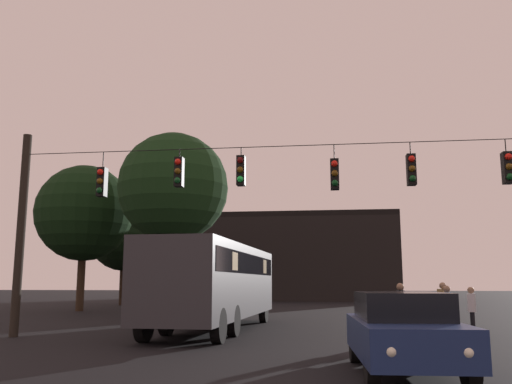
{
  "coord_description": "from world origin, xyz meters",
  "views": [
    {
      "loc": [
        1.02,
        -4.09,
        1.72
      ],
      "look_at": [
        -1.75,
        17.22,
        5.32
      ],
      "focal_mm": 37.78,
      "sensor_mm": 36.0,
      "label": 1
    }
  ],
  "objects_px": {
    "car_near_right": "(403,331)",
    "tree_left_silhouette": "(173,188)",
    "pedestrian_near_bus": "(444,304)",
    "tree_behind_building": "(125,236)",
    "tree_right_far": "(84,213)",
    "pedestrian_crossing_left": "(448,309)",
    "city_bus": "(217,278)",
    "pedestrian_crossing_center": "(472,309)",
    "pedestrian_crossing_right": "(401,308)"
  },
  "relations": [
    {
      "from": "tree_left_silhouette",
      "to": "tree_right_far",
      "type": "relative_size",
      "value": 1.11
    },
    {
      "from": "pedestrian_crossing_center",
      "to": "tree_right_far",
      "type": "height_order",
      "value": "tree_right_far"
    },
    {
      "from": "city_bus",
      "to": "car_near_right",
      "type": "height_order",
      "value": "city_bus"
    },
    {
      "from": "pedestrian_crossing_right",
      "to": "tree_behind_building",
      "type": "distance_m",
      "value": 28.83
    },
    {
      "from": "pedestrian_crossing_center",
      "to": "tree_right_far",
      "type": "bearing_deg",
      "value": 146.28
    },
    {
      "from": "tree_left_silhouette",
      "to": "tree_right_far",
      "type": "bearing_deg",
      "value": 155.46
    },
    {
      "from": "pedestrian_crossing_left",
      "to": "pedestrian_crossing_center",
      "type": "relative_size",
      "value": 1.03
    },
    {
      "from": "city_bus",
      "to": "pedestrian_crossing_center",
      "type": "xyz_separation_m",
      "value": [
        8.6,
        -1.21,
        -0.99
      ]
    },
    {
      "from": "car_near_right",
      "to": "pedestrian_near_bus",
      "type": "distance_m",
      "value": 9.13
    },
    {
      "from": "pedestrian_crossing_left",
      "to": "pedestrian_near_bus",
      "type": "distance_m",
      "value": 2.21
    },
    {
      "from": "tree_left_silhouette",
      "to": "tree_behind_building",
      "type": "relative_size",
      "value": 1.24
    },
    {
      "from": "pedestrian_crossing_right",
      "to": "tree_left_silhouette",
      "type": "xyz_separation_m",
      "value": [
        -10.48,
        11.31,
        5.88
      ]
    },
    {
      "from": "car_near_right",
      "to": "tree_behind_building",
      "type": "bearing_deg",
      "value": 120.29
    },
    {
      "from": "car_near_right",
      "to": "tree_left_silhouette",
      "type": "distance_m",
      "value": 20.81
    },
    {
      "from": "tree_left_silhouette",
      "to": "tree_behind_building",
      "type": "bearing_deg",
      "value": 122.02
    },
    {
      "from": "car_near_right",
      "to": "tree_left_silhouette",
      "type": "xyz_separation_m",
      "value": [
        -9.7,
        17.4,
        6.04
      ]
    },
    {
      "from": "city_bus",
      "to": "tree_left_silhouette",
      "type": "relative_size",
      "value": 1.12
    },
    {
      "from": "city_bus",
      "to": "pedestrian_crossing_center",
      "type": "distance_m",
      "value": 8.74
    },
    {
      "from": "pedestrian_crossing_left",
      "to": "pedestrian_crossing_right",
      "type": "height_order",
      "value": "pedestrian_crossing_right"
    },
    {
      "from": "car_near_right",
      "to": "tree_behind_building",
      "type": "xyz_separation_m",
      "value": [
        -16.71,
        28.61,
        4.43
      ]
    },
    {
      "from": "pedestrian_crossing_center",
      "to": "pedestrian_near_bus",
      "type": "relative_size",
      "value": 0.92
    },
    {
      "from": "pedestrian_crossing_left",
      "to": "pedestrian_crossing_center",
      "type": "bearing_deg",
      "value": 42.83
    },
    {
      "from": "tree_behind_building",
      "to": "pedestrian_crossing_right",
      "type": "bearing_deg",
      "value": -52.17
    },
    {
      "from": "pedestrian_crossing_right",
      "to": "car_near_right",
      "type": "bearing_deg",
      "value": -97.24
    },
    {
      "from": "car_near_right",
      "to": "city_bus",
      "type": "bearing_deg",
      "value": 122.09
    },
    {
      "from": "car_near_right",
      "to": "tree_behind_building",
      "type": "distance_m",
      "value": 33.43
    },
    {
      "from": "pedestrian_near_bus",
      "to": "tree_left_silhouette",
      "type": "distance_m",
      "value": 16.11
    },
    {
      "from": "pedestrian_crossing_right",
      "to": "pedestrian_crossing_center",
      "type": "bearing_deg",
      "value": 29.6
    },
    {
      "from": "pedestrian_crossing_left",
      "to": "tree_right_far",
      "type": "relative_size",
      "value": 0.18
    },
    {
      "from": "tree_behind_building",
      "to": "pedestrian_crossing_left",
      "type": "bearing_deg",
      "value": -49.3
    },
    {
      "from": "car_near_right",
      "to": "pedestrian_crossing_center",
      "type": "xyz_separation_m",
      "value": [
        3.17,
        7.45,
        0.08
      ]
    },
    {
      "from": "car_near_right",
      "to": "pedestrian_crossing_left",
      "type": "relative_size",
      "value": 2.73
    },
    {
      "from": "car_near_right",
      "to": "tree_right_far",
      "type": "relative_size",
      "value": 0.5
    },
    {
      "from": "city_bus",
      "to": "car_near_right",
      "type": "xyz_separation_m",
      "value": [
        5.43,
        -8.66,
        -1.07
      ]
    },
    {
      "from": "city_bus",
      "to": "tree_left_silhouette",
      "type": "distance_m",
      "value": 10.92
    },
    {
      "from": "tree_left_silhouette",
      "to": "city_bus",
      "type": "bearing_deg",
      "value": -63.94
    },
    {
      "from": "pedestrian_crossing_left",
      "to": "tree_left_silhouette",
      "type": "height_order",
      "value": "tree_left_silhouette"
    },
    {
      "from": "pedestrian_near_bus",
      "to": "pedestrian_crossing_right",
      "type": "bearing_deg",
      "value": -123.83
    },
    {
      "from": "car_near_right",
      "to": "tree_left_silhouette",
      "type": "relative_size",
      "value": 0.45
    },
    {
      "from": "pedestrian_crossing_center",
      "to": "pedestrian_near_bus",
      "type": "height_order",
      "value": "pedestrian_near_bus"
    },
    {
      "from": "pedestrian_crossing_right",
      "to": "tree_left_silhouette",
      "type": "distance_m",
      "value": 16.5
    },
    {
      "from": "city_bus",
      "to": "tree_right_far",
      "type": "relative_size",
      "value": 1.25
    },
    {
      "from": "pedestrian_crossing_left",
      "to": "tree_right_far",
      "type": "distance_m",
      "value": 23.51
    },
    {
      "from": "pedestrian_near_bus",
      "to": "tree_behind_building",
      "type": "bearing_deg",
      "value": 134.17
    },
    {
      "from": "pedestrian_near_bus",
      "to": "tree_behind_building",
      "type": "height_order",
      "value": "tree_behind_building"
    },
    {
      "from": "city_bus",
      "to": "tree_behind_building",
      "type": "height_order",
      "value": "tree_behind_building"
    },
    {
      "from": "pedestrian_crossing_right",
      "to": "pedestrian_near_bus",
      "type": "bearing_deg",
      "value": 56.17
    },
    {
      "from": "city_bus",
      "to": "pedestrian_crossing_right",
      "type": "distance_m",
      "value": 6.78
    },
    {
      "from": "pedestrian_crossing_right",
      "to": "tree_behind_building",
      "type": "height_order",
      "value": "tree_behind_building"
    },
    {
      "from": "pedestrian_crossing_right",
      "to": "tree_left_silhouette",
      "type": "bearing_deg",
      "value": 132.81
    }
  ]
}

